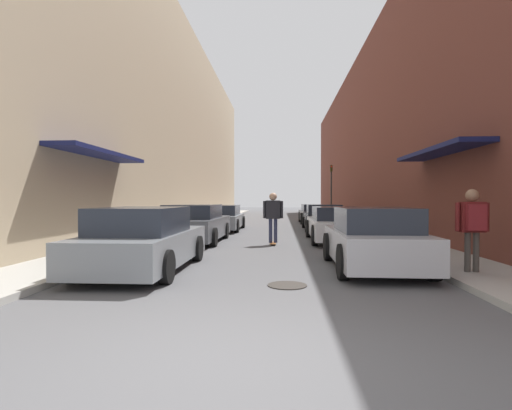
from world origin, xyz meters
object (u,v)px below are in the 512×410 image
skateboarder (273,213)px  traffic_light (331,186)px  manhole_cover (287,285)px  parked_car_right_0 (374,240)px  parked_car_left_2 (222,218)px  parked_car_right_2 (323,218)px  parked_car_right_1 (337,224)px  pedestrian (473,220)px  parked_car_left_1 (195,224)px  parked_car_left_0 (144,241)px  parked_car_right_3 (315,214)px

skateboarder → traffic_light: bearing=75.4°
manhole_cover → parked_car_right_0: bearing=42.4°
parked_car_left_2 → parked_car_right_2: bearing=4.2°
parked_car_right_1 → parked_car_right_2: size_ratio=1.07×
skateboarder → traffic_light: size_ratio=0.47×
parked_car_right_2 → pedestrian: pedestrian is taller
parked_car_right_0 → parked_car_right_2: parked_car_right_0 is taller
parked_car_left_1 → skateboarder: size_ratio=2.57×
parked_car_left_0 → skateboarder: size_ratio=2.49×
pedestrian → parked_car_left_0: bearing=176.6°
parked_car_left_1 → parked_car_right_1: bearing=6.5°
parked_car_left_0 → parked_car_right_0: parked_car_left_0 is taller
traffic_light → pedestrian: size_ratio=2.32×
parked_car_right_3 → pedestrian: (1.58, -17.64, 0.53)m
parked_car_right_3 → parked_car_right_1: bearing=-90.6°
parked_car_left_2 → manhole_cover: 12.81m
parked_car_right_1 → parked_car_left_2: bearing=135.4°
parked_car_left_2 → parked_car_right_1: 6.94m
parked_car_left_0 → traffic_light: 20.51m
pedestrian → parked_car_left_2: bearing=120.0°
parked_car_left_2 → parked_car_right_2: parked_car_right_2 is taller
parked_car_right_1 → parked_car_right_3: size_ratio=1.17×
parked_car_left_0 → skateboarder: skateboarder is taller
skateboarder → manhole_cover: size_ratio=2.51×
parked_car_right_3 → pedestrian: pedestrian is taller
pedestrian → parked_car_left_1: bearing=138.4°
parked_car_left_0 → parked_car_left_1: 5.67m
manhole_cover → parked_car_left_1: bearing=114.6°
parked_car_left_1 → parked_car_right_0: parked_car_right_0 is taller
parked_car_left_1 → parked_car_right_3: 12.71m
parked_car_left_2 → skateboarder: skateboarder is taller
parked_car_right_0 → manhole_cover: 2.67m
parked_car_left_2 → traffic_light: 10.60m
parked_car_left_1 → parked_car_left_2: bearing=88.1°
parked_car_right_2 → skateboarder: bearing=-110.0°
traffic_light → parked_car_left_0: bearing=-108.3°
parked_car_right_2 → parked_car_left_2: bearing=-175.8°
pedestrian → traffic_light: bearing=90.8°
parked_car_right_0 → parked_car_right_1: size_ratio=0.82×
parked_car_right_2 → parked_car_left_1: bearing=-131.7°
parked_car_left_1 → parked_car_right_3: size_ratio=1.10×
parked_car_right_2 → skateboarder: (-2.36, -6.47, 0.47)m
parked_car_right_3 → parked_car_right_0: bearing=-90.4°
parked_car_left_0 → parked_car_right_2: 12.55m
parked_car_right_0 → pedestrian: bearing=-25.9°
parked_car_right_2 → traffic_light: bearing=80.1°
manhole_cover → parked_car_left_2: bearing=103.7°
parked_car_left_2 → manhole_cover: parked_car_left_2 is taller
parked_car_right_2 → manhole_cover: 12.97m
parked_car_left_2 → parked_car_right_2: (5.00, 0.37, 0.01)m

